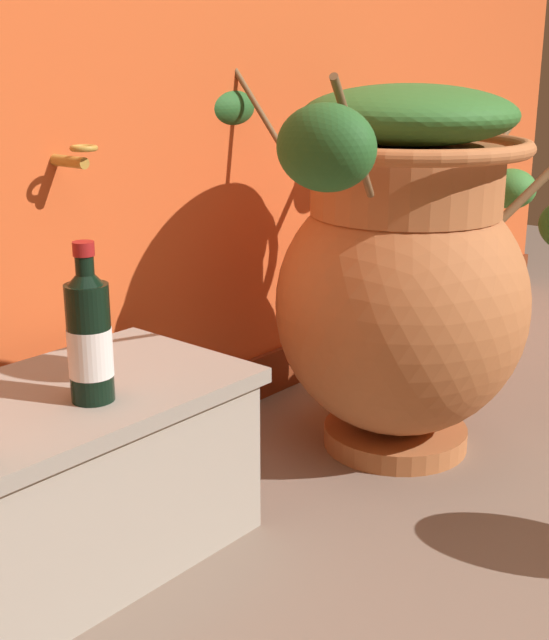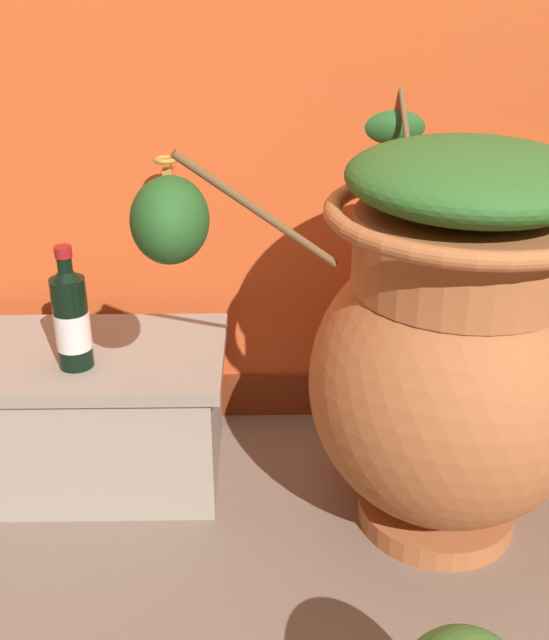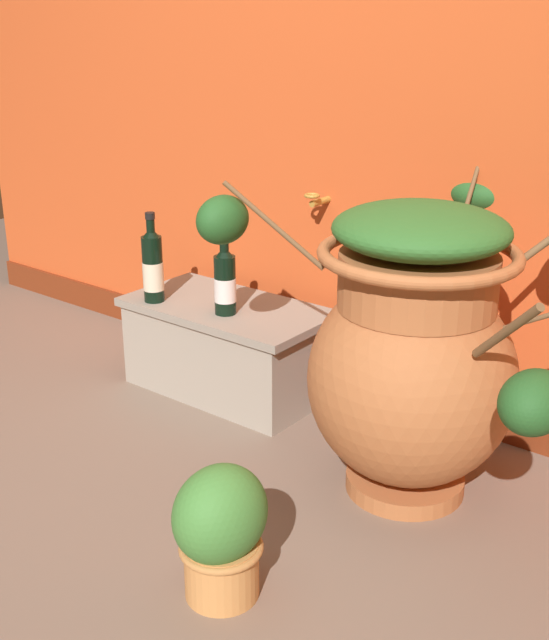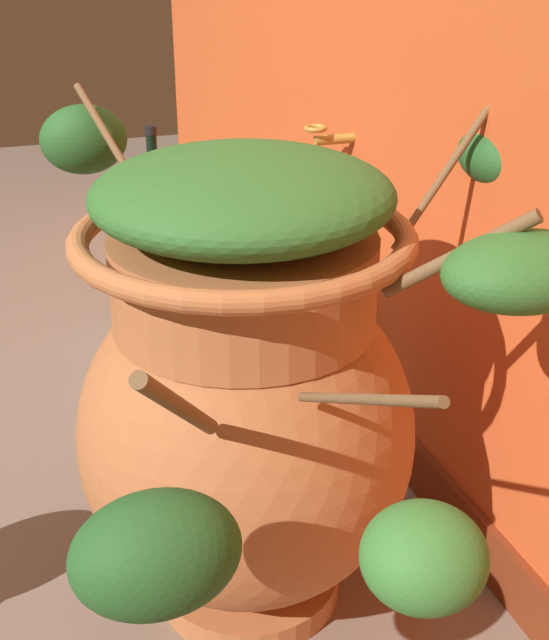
{
  "view_description": "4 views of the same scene",
  "coord_description": "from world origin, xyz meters",
  "views": [
    {
      "loc": [
        -1.23,
        -0.39,
        0.92
      ],
      "look_at": [
        0.11,
        0.75,
        0.38
      ],
      "focal_mm": 47.62,
      "sensor_mm": 36.0,
      "label": 1
    },
    {
      "loc": [
        0.05,
        -0.77,
        1.18
      ],
      "look_at": [
        0.08,
        0.75,
        0.46
      ],
      "focal_mm": 42.84,
      "sensor_mm": 36.0,
      "label": 2
    },
    {
      "loc": [
        1.44,
        -1.27,
        1.35
      ],
      "look_at": [
        -0.07,
        0.66,
        0.42
      ],
      "focal_mm": 45.44,
      "sensor_mm": 36.0,
      "label": 3
    },
    {
      "loc": [
        1.64,
        0.28,
        1.18
      ],
      "look_at": [
        0.07,
        0.82,
        0.39
      ],
      "focal_mm": 45.91,
      "sensor_mm": 36.0,
      "label": 4
    }
  ],
  "objects": [
    {
      "name": "back_wall",
      "position": [
        -0.0,
        1.2,
        1.29
      ],
      "size": [
        4.4,
        0.33,
        2.6
      ],
      "color": "#D15123",
      "rests_on": "ground_plane"
    },
    {
      "name": "wine_bottle_left",
      "position": [
        -0.37,
        0.76,
        0.47
      ],
      "size": [
        0.08,
        0.08,
        0.29
      ],
      "color": "black",
      "rests_on": "stone_ledge"
    },
    {
      "name": "wine_bottle_middle",
      "position": [
        -0.67,
        0.7,
        0.48
      ],
      "size": [
        0.08,
        0.08,
        0.34
      ],
      "color": "black",
      "rests_on": "stone_ledge"
    },
    {
      "name": "terracotta_urn",
      "position": [
        0.46,
        0.64,
        0.46
      ],
      "size": [
        1.28,
        0.95,
        0.93
      ],
      "color": "#B26638",
      "rests_on": "ground_plane"
    },
    {
      "name": "ground_plane",
      "position": [
        0.0,
        0.0,
        0.0
      ],
      "size": [
        7.0,
        7.0,
        0.0
      ],
      "primitive_type": "plane",
      "color": "#7A6656"
    },
    {
      "name": "stone_ledge",
      "position": [
        -0.43,
        0.83,
        0.19
      ],
      "size": [
        0.77,
        0.41,
        0.34
      ],
      "color": "#9E9384",
      "rests_on": "ground_plane"
    },
    {
      "name": "potted_shrub",
      "position": [
        0.33,
        -0.06,
        0.19
      ],
      "size": [
        0.21,
        0.25,
        0.35
      ],
      "color": "#D68E4C",
      "rests_on": "ground_plane"
    }
  ]
}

